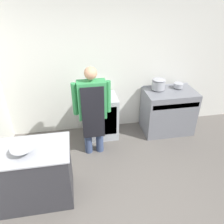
{
  "coord_description": "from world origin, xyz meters",
  "views": [
    {
      "loc": [
        -0.51,
        -1.93,
        2.78
      ],
      "look_at": [
        0.04,
        1.2,
        0.93
      ],
      "focal_mm": 35.0,
      "sensor_mm": 36.0,
      "label": 1
    }
  ],
  "objects_px": {
    "stock_pot": "(158,84)",
    "sauce_pot": "(178,85)",
    "stove": "(168,111)",
    "person_cook": "(92,108)",
    "mixing_bowl": "(22,151)",
    "fridge_unit": "(100,117)"
  },
  "relations": [
    {
      "from": "stock_pot",
      "to": "sauce_pot",
      "type": "bearing_deg",
      "value": 0.0
    },
    {
      "from": "stove",
      "to": "stock_pot",
      "type": "relative_size",
      "value": 3.87
    },
    {
      "from": "person_cook",
      "to": "mixing_bowl",
      "type": "height_order",
      "value": "person_cook"
    },
    {
      "from": "fridge_unit",
      "to": "person_cook",
      "type": "height_order",
      "value": "person_cook"
    },
    {
      "from": "person_cook",
      "to": "sauce_pot",
      "type": "bearing_deg",
      "value": 17.31
    },
    {
      "from": "person_cook",
      "to": "stock_pot",
      "type": "relative_size",
      "value": 6.33
    },
    {
      "from": "mixing_bowl",
      "to": "sauce_pot",
      "type": "height_order",
      "value": "sauce_pot"
    },
    {
      "from": "stock_pot",
      "to": "sauce_pot",
      "type": "distance_m",
      "value": 0.44
    },
    {
      "from": "sauce_pot",
      "to": "mixing_bowl",
      "type": "bearing_deg",
      "value": -151.46
    },
    {
      "from": "stove",
      "to": "mixing_bowl",
      "type": "xyz_separation_m",
      "value": [
        -2.61,
        -1.42,
        0.49
      ]
    },
    {
      "from": "fridge_unit",
      "to": "person_cook",
      "type": "bearing_deg",
      "value": -109.8
    },
    {
      "from": "stove",
      "to": "stock_pot",
      "type": "bearing_deg",
      "value": 153.39
    },
    {
      "from": "person_cook",
      "to": "mixing_bowl",
      "type": "distance_m",
      "value": 1.38
    },
    {
      "from": "fridge_unit",
      "to": "person_cook",
      "type": "xyz_separation_m",
      "value": [
        -0.19,
        -0.53,
        0.52
      ]
    },
    {
      "from": "person_cook",
      "to": "stove",
      "type": "bearing_deg",
      "value": 15.63
    },
    {
      "from": "fridge_unit",
      "to": "mixing_bowl",
      "type": "bearing_deg",
      "value": -128.32
    },
    {
      "from": "stove",
      "to": "fridge_unit",
      "type": "xyz_separation_m",
      "value": [
        -1.44,
        0.07,
        -0.02
      ]
    },
    {
      "from": "person_cook",
      "to": "sauce_pot",
      "type": "xyz_separation_m",
      "value": [
        1.83,
        0.57,
        0.04
      ]
    },
    {
      "from": "mixing_bowl",
      "to": "stock_pot",
      "type": "relative_size",
      "value": 1.1
    },
    {
      "from": "fridge_unit",
      "to": "stock_pot",
      "type": "height_order",
      "value": "stock_pot"
    },
    {
      "from": "fridge_unit",
      "to": "mixing_bowl",
      "type": "height_order",
      "value": "mixing_bowl"
    },
    {
      "from": "stove",
      "to": "mixing_bowl",
      "type": "relative_size",
      "value": 3.53
    }
  ]
}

